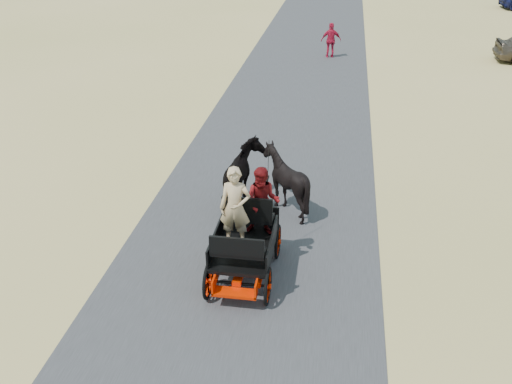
# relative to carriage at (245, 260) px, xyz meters

# --- Properties ---
(ground) EXTENTS (140.00, 140.00, 0.00)m
(ground) POSITION_rel_carriage_xyz_m (-0.05, -1.44, -0.36)
(ground) COLOR tan
(road) EXTENTS (6.00, 140.00, 0.01)m
(road) POSITION_rel_carriage_xyz_m (-0.05, -1.44, -0.35)
(road) COLOR #38383A
(road) RESTS_ON ground
(carriage) EXTENTS (1.30, 2.40, 0.72)m
(carriage) POSITION_rel_carriage_xyz_m (0.00, 0.00, 0.00)
(carriage) COLOR black
(carriage) RESTS_ON ground
(horse_left) EXTENTS (0.91, 2.01, 1.70)m
(horse_left) POSITION_rel_carriage_xyz_m (-0.55, 3.00, 0.49)
(horse_left) COLOR black
(horse_left) RESTS_ON ground
(horse_right) EXTENTS (1.37, 1.54, 1.70)m
(horse_right) POSITION_rel_carriage_xyz_m (0.55, 3.00, 0.49)
(horse_right) COLOR black
(horse_right) RESTS_ON ground
(driver_man) EXTENTS (0.66, 0.43, 1.80)m
(driver_man) POSITION_rel_carriage_xyz_m (-0.20, 0.05, 1.26)
(driver_man) COLOR tan
(driver_man) RESTS_ON carriage
(passenger_woman) EXTENTS (0.77, 0.60, 1.58)m
(passenger_woman) POSITION_rel_carriage_xyz_m (0.30, 0.60, 1.15)
(passenger_woman) COLOR #660C0F
(passenger_woman) RESTS_ON carriage
(pedestrian) EXTENTS (1.06, 0.56, 1.73)m
(pedestrian) POSITION_rel_carriage_xyz_m (1.12, 19.16, 0.50)
(pedestrian) COLOR #B01431
(pedestrian) RESTS_ON ground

